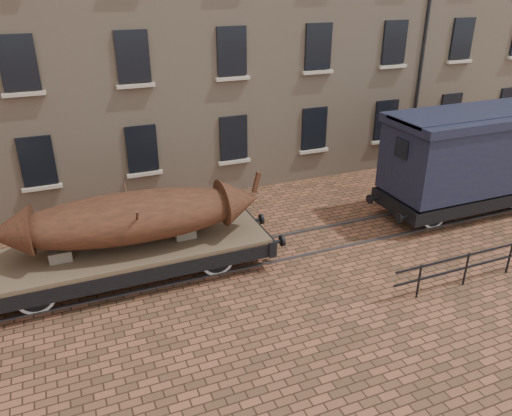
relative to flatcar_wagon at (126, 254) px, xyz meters
name	(u,v)px	position (x,y,z in m)	size (l,w,h in m)	color
ground	(259,253)	(3.99, 0.00, -0.84)	(90.00, 90.00, 0.00)	#4D3422
rail_track	(259,252)	(3.99, 0.00, -0.81)	(30.00, 1.52, 0.06)	#59595E
flatcar_wagon	(126,254)	(0.00, 0.00, 0.00)	(8.88, 2.41, 1.34)	brown
iron_boat	(133,217)	(0.29, 0.00, 1.09)	(7.36, 2.30, 1.73)	#562C1A
goods_van	(474,150)	(12.09, 0.00, 1.48)	(7.16, 2.61, 3.70)	black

